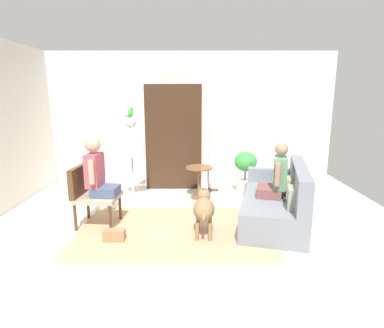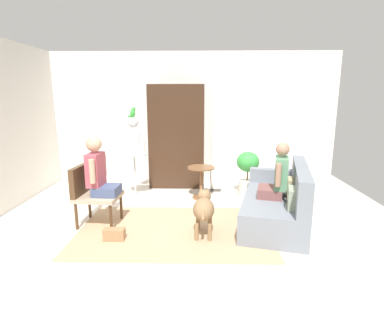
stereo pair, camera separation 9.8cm
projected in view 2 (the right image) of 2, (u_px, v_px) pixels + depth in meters
name	position (u px, v px, depth m)	size (l,w,h in m)	color
ground_plane	(181.00, 229.00, 4.53)	(6.91, 6.91, 0.00)	beige
back_wall	(187.00, 118.00, 6.84)	(6.36, 0.12, 2.78)	silver
area_rug	(174.00, 230.00, 4.47)	(2.69, 1.83, 0.01)	tan
couch	(279.00, 203.00, 4.68)	(1.28, 1.94, 0.89)	slate
armchair	(91.00, 190.00, 4.61)	(0.65, 0.60, 0.88)	#4C331E
person_on_couch	(278.00, 176.00, 4.57)	(0.50, 0.56, 0.81)	brown
person_on_armchair	(99.00, 171.00, 4.53)	(0.45, 0.50, 0.86)	#425074
round_end_table	(201.00, 178.00, 5.79)	(0.50, 0.50, 0.60)	brown
dog	(204.00, 208.00, 4.28)	(0.31, 0.81, 0.59)	olive
bird_cage_stand	(134.00, 153.00, 5.77)	(0.47, 0.47, 1.49)	silver
parrot	(133.00, 112.00, 5.62)	(0.17, 0.10, 0.19)	green
potted_plant	(248.00, 170.00, 5.99)	(0.43, 0.43, 0.84)	beige
column_lamp	(216.00, 160.00, 6.22)	(0.20, 0.20, 1.27)	#4C4742
armoire_cabinet	(177.00, 136.00, 6.51)	(1.12, 0.56, 2.09)	#382316
handbag	(114.00, 234.00, 4.16)	(0.28, 0.13, 0.16)	#99724C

